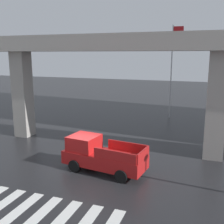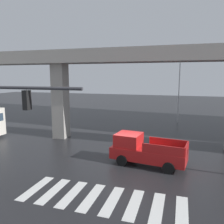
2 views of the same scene
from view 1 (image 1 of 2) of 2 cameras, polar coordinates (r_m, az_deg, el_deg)
ground_plane at (r=18.04m, az=-5.99°, el=-11.13°), size 120.00×120.00×0.00m
crosswalk_stripes at (r=13.89m, az=-16.39°, el=-19.09°), size 8.25×2.80×0.01m
elevated_overpass at (r=20.64m, az=-0.99°, el=12.78°), size 57.28×2.47×8.48m
pickup_truck at (r=16.98m, az=-2.50°, el=-8.98°), size 5.30×2.58×2.08m
flagpole at (r=30.76m, az=12.49°, el=9.43°), size 1.16×0.12×10.09m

